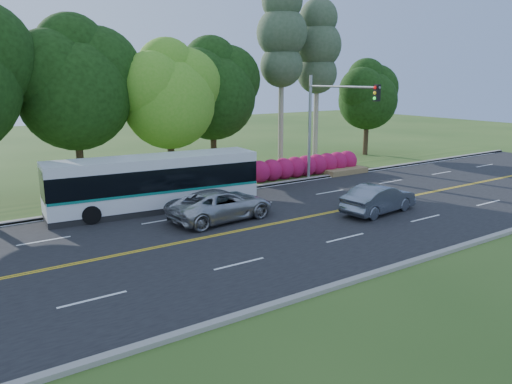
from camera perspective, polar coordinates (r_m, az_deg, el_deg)
ground at (r=25.06m, az=5.40°, el=-2.99°), size 120.00×120.00×0.00m
road at (r=25.06m, az=5.40°, el=-2.97°), size 60.00×14.00×0.02m
curb_north at (r=30.70m, az=-3.12°, el=0.18°), size 60.00×0.30×0.15m
curb_south at (r=20.34m, az=18.45°, el=-7.26°), size 60.00×0.30×0.15m
grass_verge at (r=32.26m, az=-4.82°, el=0.74°), size 60.00×4.00×0.10m
lane_markings at (r=25.00m, az=5.24°, el=-2.98°), size 57.60×13.82×0.00m
tree_row at (r=32.30m, az=-16.07°, el=12.25°), size 44.70×9.10×13.84m
bougainvillea_hedge at (r=35.49m, az=5.99°, el=2.94°), size 9.50×2.25×1.50m
traffic_signal at (r=32.51m, az=8.37°, el=8.98°), size 0.42×6.10×7.00m
transit_bus at (r=26.64m, az=-11.54°, el=0.94°), size 11.09×3.41×2.86m
sedan at (r=26.44m, az=13.85°, el=-0.76°), size 4.68×2.10×1.49m
suv at (r=24.53m, az=-4.01°, el=-1.46°), size 5.57×2.91×1.50m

